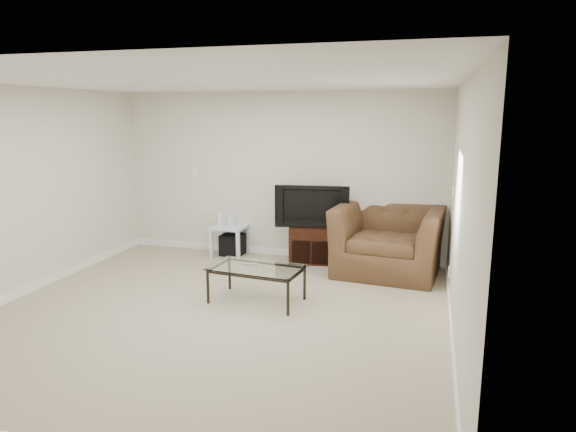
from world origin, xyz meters
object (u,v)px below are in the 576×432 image
(television, at_px, (313,206))
(subwoofer, at_px, (233,245))
(recliner, at_px, (389,229))
(tv_stand, at_px, (312,244))
(coffee_table, at_px, (257,284))
(side_table, at_px, (230,240))

(television, distance_m, subwoofer, 1.46)
(subwoofer, xyz_separation_m, recliner, (2.40, -0.25, 0.46))
(tv_stand, distance_m, recliner, 1.20)
(coffee_table, bearing_deg, side_table, 120.48)
(television, distance_m, recliner, 1.16)
(subwoofer, relative_size, recliner, 0.23)
(tv_stand, relative_size, recliner, 0.46)
(tv_stand, xyz_separation_m, recliner, (1.12, -0.23, 0.35))
(tv_stand, relative_size, subwoofer, 2.03)
(tv_stand, bearing_deg, television, -90.00)
(side_table, height_order, recliner, recliner)
(side_table, distance_m, recliner, 2.47)
(subwoofer, bearing_deg, tv_stand, -0.85)
(television, height_order, subwoofer, television)
(television, relative_size, side_table, 2.04)
(subwoofer, bearing_deg, recliner, -5.92)
(recliner, bearing_deg, tv_stand, 174.51)
(subwoofer, xyz_separation_m, coffee_table, (1.02, -1.81, 0.04))
(recliner, xyz_separation_m, coffee_table, (-1.38, -1.56, -0.41))
(tv_stand, xyz_separation_m, coffee_table, (-0.26, -1.79, -0.06))
(television, relative_size, coffee_table, 0.93)
(television, height_order, recliner, recliner)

